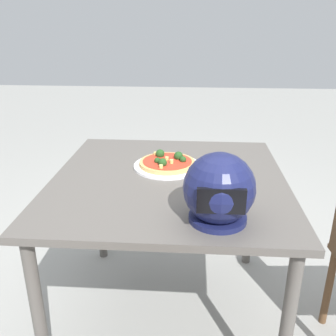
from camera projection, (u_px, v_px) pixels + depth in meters
name	position (u px, v px, depth m)	size (l,w,h in m)	color
ground_plane	(169.00, 312.00, 1.96)	(14.00, 14.00, 0.00)	#9E9E99
dining_table	(169.00, 194.00, 1.71)	(1.04, 1.08, 0.78)	#5B5651
pizza_plate	(167.00, 166.00, 1.78)	(0.32, 0.32, 0.01)	white
pizza	(167.00, 162.00, 1.78)	(0.27, 0.27, 0.06)	tan
motorcycle_helmet	(219.00, 190.00, 1.27)	(0.25, 0.25, 0.25)	#191E4C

